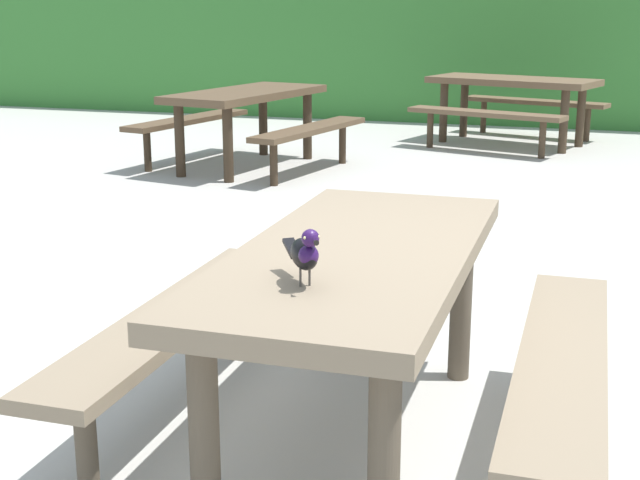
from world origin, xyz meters
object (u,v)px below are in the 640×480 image
bird_grackle (305,253)px  picnic_table_mid_left (247,110)px  picnic_table_far_centre (512,95)px  picnic_table_foreground (357,298)px

bird_grackle → picnic_table_mid_left: (-2.49, 5.56, -0.29)m
bird_grackle → picnic_table_far_centre: (-0.24, 7.81, -0.29)m
picnic_table_foreground → picnic_table_mid_left: same height
picnic_table_foreground → picnic_table_far_centre: bearing=92.1°
bird_grackle → picnic_table_far_centre: bearing=91.8°
picnic_table_foreground → picnic_table_mid_left: 5.67m
picnic_table_mid_left → bird_grackle: bearing=-65.8°
picnic_table_far_centre → bird_grackle: bearing=-88.2°
picnic_table_foreground → bird_grackle: (-0.02, -0.47, 0.29)m
bird_grackle → picnic_table_far_centre: bird_grackle is taller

